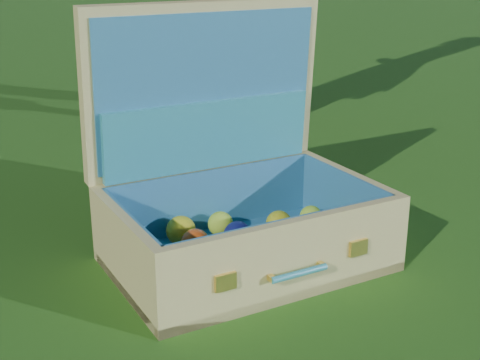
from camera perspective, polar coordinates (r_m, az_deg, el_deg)
name	(u,v)px	position (r m, az deg, el deg)	size (l,w,h in m)	color
ground	(196,234)	(1.71, -3.77, -4.58)	(60.00, 60.00, 0.00)	#215114
suitcase	(233,189)	(1.54, -0.63, -0.74)	(0.70, 0.60, 0.58)	#D3C071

